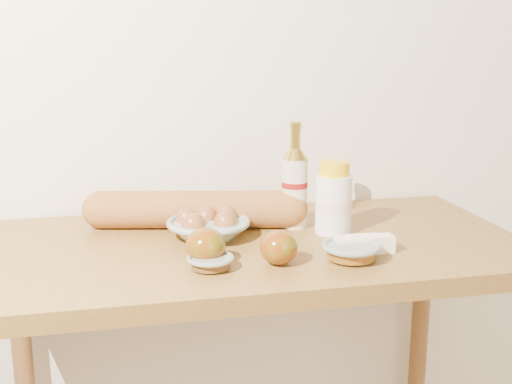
{
  "coord_description": "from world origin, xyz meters",
  "views": [
    {
      "loc": [
        -0.28,
        -0.15,
        1.34
      ],
      "look_at": [
        0.0,
        1.15,
        1.02
      ],
      "focal_mm": 45.0,
      "sensor_mm": 36.0,
      "label": 1
    }
  ],
  "objects_px": {
    "bourbon_bottle": "(295,185)",
    "egg_bowl": "(208,226)",
    "table": "(253,293)",
    "cream_bottle": "(334,200)",
    "baguette": "(195,209)"
  },
  "relations": [
    {
      "from": "bourbon_bottle",
      "to": "egg_bowl",
      "type": "bearing_deg",
      "value": -163.6
    },
    {
      "from": "table",
      "to": "cream_bottle",
      "type": "bearing_deg",
      "value": 7.44
    },
    {
      "from": "egg_bowl",
      "to": "baguette",
      "type": "distance_m",
      "value": 0.09
    },
    {
      "from": "cream_bottle",
      "to": "egg_bowl",
      "type": "distance_m",
      "value": 0.29
    },
    {
      "from": "table",
      "to": "bourbon_bottle",
      "type": "distance_m",
      "value": 0.27
    },
    {
      "from": "table",
      "to": "baguette",
      "type": "bearing_deg",
      "value": 130.37
    },
    {
      "from": "cream_bottle",
      "to": "baguette",
      "type": "height_order",
      "value": "cream_bottle"
    },
    {
      "from": "bourbon_bottle",
      "to": "cream_bottle",
      "type": "distance_m",
      "value": 0.1
    },
    {
      "from": "cream_bottle",
      "to": "baguette",
      "type": "bearing_deg",
      "value": 178.52
    },
    {
      "from": "cream_bottle",
      "to": "table",
      "type": "bearing_deg",
      "value": -154.84
    },
    {
      "from": "cream_bottle",
      "to": "egg_bowl",
      "type": "height_order",
      "value": "cream_bottle"
    },
    {
      "from": "cream_bottle",
      "to": "baguette",
      "type": "distance_m",
      "value": 0.33
    },
    {
      "from": "table",
      "to": "bourbon_bottle",
      "type": "bearing_deg",
      "value": 37.06
    },
    {
      "from": "bourbon_bottle",
      "to": "baguette",
      "type": "xyz_separation_m",
      "value": [
        -0.23,
        0.04,
        -0.06
      ]
    },
    {
      "from": "egg_bowl",
      "to": "cream_bottle",
      "type": "bearing_deg",
      "value": -4.42
    }
  ]
}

